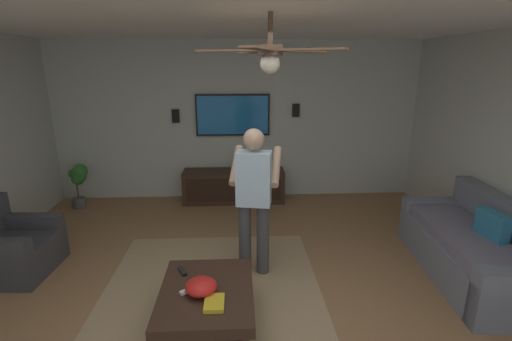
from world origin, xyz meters
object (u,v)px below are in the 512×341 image
couch (474,249)px  remote_black (183,271)px  media_console (234,186)px  armchair (10,250)px  ceiling_fan (271,54)px  book (215,303)px  tv (233,115)px  person_standing (254,194)px  wall_speaker_right (176,116)px  wall_speaker_left (296,110)px  remote_white (189,290)px  potted_plant_short (79,180)px  vase_round (241,164)px  coffee_table (207,300)px  bowl (202,286)px

couch → remote_black: 3.13m
couch → media_console: size_ratio=1.16×
armchair → ceiling_fan: size_ratio=0.73×
book → remote_black: bearing=-146.3°
couch → tv: 3.93m
person_standing → wall_speaker_right: 2.80m
media_console → wall_speaker_left: 1.67m
remote_black → remote_white: bearing=-9.4°
potted_plant_short → remote_black: bearing=-142.9°
wall_speaker_left → media_console: bearing=103.4°
media_console → potted_plant_short: potted_plant_short is taller
vase_round → book: bearing=175.8°
coffee_table → potted_plant_short: potted_plant_short is taller
media_console → armchair: bearing=-49.8°
tv → remote_black: tv is taller
tv → wall_speaker_left: size_ratio=5.64×
person_standing → ceiling_fan: size_ratio=1.40×
remote_white → vase_round: 3.19m
armchair → person_standing: size_ratio=0.52×
media_console → remote_black: (-2.86, 0.46, 0.14)m
remote_black → person_standing: bearing=106.1°
remote_white → wall_speaker_left: (3.42, -1.43, 1.11)m
potted_plant_short → wall_speaker_left: 3.75m
coffee_table → vase_round: size_ratio=4.55×
couch → bowl: couch is taller
ceiling_fan → couch: bearing=-78.8°
wall_speaker_left → ceiling_fan: ceiling_fan is taller
remote_white → wall_speaker_left: bearing=28.6°
armchair → remote_black: bearing=-17.4°
couch → coffee_table: bearing=18.8°
person_standing → armchair: bearing=97.9°
media_console → person_standing: bearing=6.2°
potted_plant_short → remote_white: bearing=-144.5°
person_standing → potted_plant_short: (2.07, 2.75, -0.46)m
media_console → bowl: (-3.19, 0.25, 0.19)m
ceiling_fan → armchair: bearing=74.5°
bowl → book: bearing=-145.2°
coffee_table → potted_plant_short: bearing=37.5°
armchair → couch: bearing=-0.5°
couch → tv: (2.67, 2.64, 1.13)m
media_console → remote_white: size_ratio=11.33×
couch → vase_round: bearing=-38.9°
couch → book: couch is taller
coffee_table → wall_speaker_left: (3.40, -1.28, 1.23)m
couch → remote_black: couch is taller
potted_plant_short → wall_speaker_left: bearing=-83.5°
book → vase_round: vase_round is taller
couch → ceiling_fan: size_ratio=1.67×
wall_speaker_right → armchair: bearing=147.0°
tv → wall_speaker_right: (0.01, 0.96, -0.01)m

